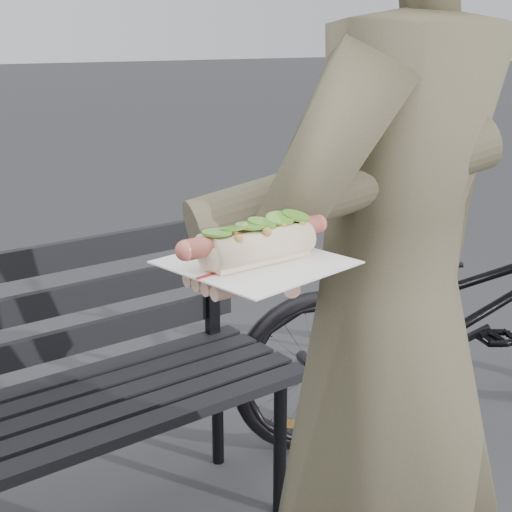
% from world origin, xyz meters
% --- Properties ---
extents(park_bench, '(1.50, 0.44, 0.88)m').
position_xyz_m(park_bench, '(-0.02, 0.96, 0.52)').
color(park_bench, black).
rests_on(park_bench, ground).
extents(bicycle, '(1.88, 1.20, 0.93)m').
position_xyz_m(bicycle, '(1.55, 0.73, 0.47)').
color(bicycle, black).
rests_on(bicycle, ground).
extents(person, '(0.74, 0.57, 1.81)m').
position_xyz_m(person, '(0.36, 0.04, 0.91)').
color(person, '#4E4A34').
rests_on(person, ground).
extents(held_hotdog, '(0.62, 0.32, 0.20)m').
position_xyz_m(held_hotdog, '(0.16, -0.00, 1.19)').
color(held_hotdog, '#4E4A34').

